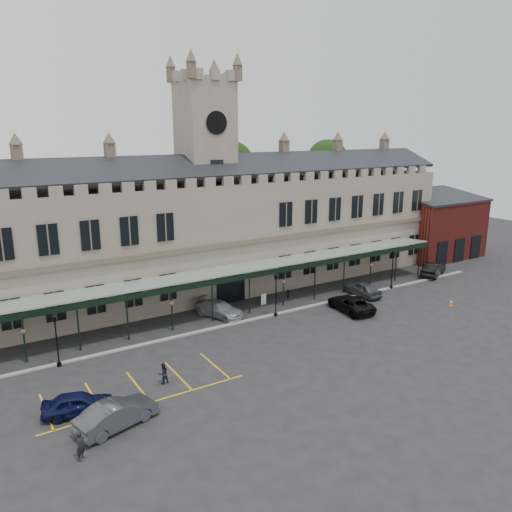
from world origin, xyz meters
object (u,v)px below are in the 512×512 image
clock_tower (206,171)px  car_taxi (219,309)px  lamp_post_mid (276,290)px  car_van (350,304)px  sign_board (264,299)px  person_b (163,373)px  car_right_a (363,289)px  lamp_post_left (56,335)px  station_building (208,233)px  car_left_a (78,404)px  person_a (81,445)px  car_left_b (117,414)px  traffic_cone (451,303)px  car_right_b (433,269)px  lamp_post_right (393,265)px

clock_tower → car_taxi: 15.00m
lamp_post_mid → car_van: bearing=-21.4°
sign_board → person_b: bearing=-152.7°
person_b → car_right_a: bearing=-172.9°
lamp_post_left → car_taxi: 15.45m
station_building → lamp_post_mid: size_ratio=13.83×
car_left_a → person_a: 4.71m
car_left_b → person_a: 3.28m
sign_board → car_left_b: (-19.13, -13.56, 0.29)m
traffic_cone → car_taxi: bearing=155.3°
car_van → person_a: (-27.95, -9.49, 0.10)m
sign_board → car_left_a: car_left_a is taller
car_left_a → lamp_post_mid: bearing=-54.5°
station_building → lamp_post_left: station_building is taller
traffic_cone → car_right_b: size_ratio=0.12×
lamp_post_mid → traffic_cone: lamp_post_mid is taller
car_left_a → car_right_b: bearing=-64.1°
sign_board → car_right_a: car_right_a is taller
sign_board → car_right_a: bearing=-24.4°
traffic_cone → car_left_b: (-35.03, -3.17, 0.53)m
car_van → car_right_a: car_right_a is taller
traffic_cone → clock_tower: bearing=136.0°
car_van → person_a: 29.52m
lamp_post_right → clock_tower: bearing=148.8°
person_a → person_b: person_a is taller
car_van → sign_board: bearing=-39.1°
clock_tower → car_taxi: clock_tower is taller
person_b → traffic_cone: bearing=171.5°
sign_board → car_taxi: car_taxi is taller
clock_tower → car_right_b: clock_tower is taller
traffic_cone → car_van: size_ratio=0.12×
sign_board → lamp_post_right: bearing=-18.8°
car_taxi → sign_board: bearing=-15.6°
car_taxi → car_right_b: car_right_b is taller
lamp_post_mid → car_left_a: size_ratio=1.00×
station_building → car_van: 17.01m
lamp_post_mid → car_taxi: (-4.68, 2.77, -1.83)m
person_a → lamp_post_mid: bearing=-15.9°
car_left_b → lamp_post_right: bearing=-88.7°
traffic_cone → car_taxi: car_taxi is taller
lamp_post_mid → car_left_b: bearing=-150.9°
clock_tower → sign_board: (2.51, -7.41, -12.56)m
sign_board → car_right_a: size_ratio=0.25×
traffic_cone → person_b: (-30.72, 0.34, 0.46)m
car_left_a → car_taxi: car_taxi is taller
car_left_a → sign_board: bearing=-47.5°
lamp_post_left → lamp_post_mid: 19.77m
car_right_b → traffic_cone: bearing=114.3°
car_van → person_b: 21.42m
person_a → person_b: (6.90, 5.53, -0.10)m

